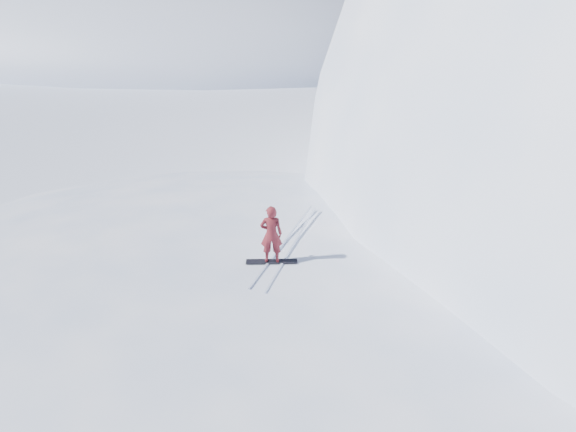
% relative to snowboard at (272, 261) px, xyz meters
% --- Properties ---
extents(ground, '(400.00, 400.00, 0.00)m').
position_rel_snowboard_xyz_m(ground, '(0.58, -3.65, -2.41)').
color(ground, white).
rests_on(ground, ground).
extents(near_ridge, '(36.00, 28.00, 4.80)m').
position_rel_snowboard_xyz_m(near_ridge, '(1.58, -0.65, -2.41)').
color(near_ridge, white).
rests_on(near_ridge, ground).
extents(far_ridge_a, '(120.00, 70.00, 28.00)m').
position_rel_snowboard_xyz_m(far_ridge_a, '(-69.42, 56.35, -2.41)').
color(far_ridge_a, white).
rests_on(far_ridge_a, ground).
extents(far_ridge_c, '(140.00, 90.00, 36.00)m').
position_rel_snowboard_xyz_m(far_ridge_c, '(-39.42, 106.35, -2.41)').
color(far_ridge_c, white).
rests_on(far_ridge_c, ground).
extents(wind_bumps, '(16.00, 14.40, 1.00)m').
position_rel_snowboard_xyz_m(wind_bumps, '(0.02, -1.53, -2.41)').
color(wind_bumps, white).
rests_on(wind_bumps, ground).
extents(snowboard, '(1.46, 1.01, 0.03)m').
position_rel_snowboard_xyz_m(snowboard, '(0.00, 0.00, 0.00)').
color(snowboard, black).
rests_on(snowboard, near_ridge).
extents(snowboarder, '(0.77, 0.69, 1.77)m').
position_rel_snowboard_xyz_m(snowboarder, '(0.00, 0.00, 0.90)').
color(snowboarder, maroon).
rests_on(snowboarder, snowboard).
extents(vapor_plume, '(10.10, 8.08, 7.07)m').
position_rel_snowboard_xyz_m(vapor_plume, '(-46.88, 38.13, -2.41)').
color(vapor_plume, white).
rests_on(vapor_plume, ground).
extents(board_tracks, '(1.64, 5.91, 0.04)m').
position_rel_snowboard_xyz_m(board_tracks, '(-0.15, 1.36, 0.01)').
color(board_tracks, silver).
rests_on(board_tracks, ground).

